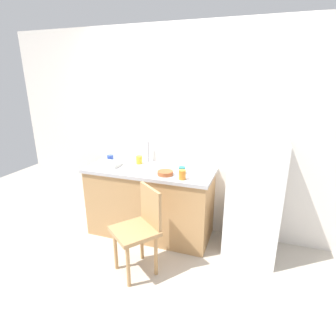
{
  "coord_description": "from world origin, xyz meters",
  "views": [
    {
      "loc": [
        0.81,
        -2.14,
        1.89
      ],
      "look_at": [
        -0.15,
        0.6,
        0.91
      ],
      "focal_mm": 28.82,
      "sensor_mm": 36.0,
      "label": 1
    }
  ],
  "objects_px": {
    "refrigerator": "(253,199)",
    "cup_yellow": "(139,160)",
    "cup_orange": "(182,175)",
    "chair": "(140,227)",
    "terracotta_bowl": "(165,173)",
    "cup_blue": "(110,158)",
    "cup_teal": "(182,170)",
    "dish_tray": "(109,164)"
  },
  "relations": [
    {
      "from": "chair",
      "to": "dish_tray",
      "type": "distance_m",
      "value": 1.01
    },
    {
      "from": "cup_yellow",
      "to": "cup_blue",
      "type": "bearing_deg",
      "value": -176.78
    },
    {
      "from": "dish_tray",
      "to": "cup_blue",
      "type": "height_order",
      "value": "cup_blue"
    },
    {
      "from": "cup_teal",
      "to": "cup_blue",
      "type": "height_order",
      "value": "same"
    },
    {
      "from": "chair",
      "to": "cup_blue",
      "type": "xyz_separation_m",
      "value": [
        -0.78,
        0.8,
        0.4
      ]
    },
    {
      "from": "refrigerator",
      "to": "cup_yellow",
      "type": "bearing_deg",
      "value": 174.51
    },
    {
      "from": "cup_teal",
      "to": "cup_orange",
      "type": "distance_m",
      "value": 0.18
    },
    {
      "from": "terracotta_bowl",
      "to": "cup_teal",
      "type": "relative_size",
      "value": 2.2
    },
    {
      "from": "cup_blue",
      "to": "refrigerator",
      "type": "bearing_deg",
      "value": -3.56
    },
    {
      "from": "refrigerator",
      "to": "dish_tray",
      "type": "distance_m",
      "value": 1.74
    },
    {
      "from": "cup_blue",
      "to": "cup_orange",
      "type": "distance_m",
      "value": 1.11
    },
    {
      "from": "terracotta_bowl",
      "to": "cup_teal",
      "type": "xyz_separation_m",
      "value": [
        0.16,
        0.1,
        0.02
      ]
    },
    {
      "from": "refrigerator",
      "to": "chair",
      "type": "bearing_deg",
      "value": -146.1
    },
    {
      "from": "terracotta_bowl",
      "to": "refrigerator",
      "type": "bearing_deg",
      "value": 8.76
    },
    {
      "from": "cup_teal",
      "to": "cup_yellow",
      "type": "xyz_separation_m",
      "value": [
        -0.61,
        0.18,
        0.01
      ]
    },
    {
      "from": "refrigerator",
      "to": "terracotta_bowl",
      "type": "height_order",
      "value": "refrigerator"
    },
    {
      "from": "cup_orange",
      "to": "chair",
      "type": "bearing_deg",
      "value": -121.17
    },
    {
      "from": "refrigerator",
      "to": "cup_teal",
      "type": "relative_size",
      "value": 16.52
    },
    {
      "from": "terracotta_bowl",
      "to": "cup_orange",
      "type": "bearing_deg",
      "value": -17.55
    },
    {
      "from": "dish_tray",
      "to": "terracotta_bowl",
      "type": "xyz_separation_m",
      "value": [
        0.76,
        -0.08,
        -0.0
      ]
    },
    {
      "from": "cup_blue",
      "to": "chair",
      "type": "bearing_deg",
      "value": -45.84
    },
    {
      "from": "terracotta_bowl",
      "to": "chair",
      "type": "bearing_deg",
      "value": -97.42
    },
    {
      "from": "chair",
      "to": "cup_blue",
      "type": "height_order",
      "value": "cup_blue"
    },
    {
      "from": "refrigerator",
      "to": "cup_teal",
      "type": "distance_m",
      "value": 0.83
    },
    {
      "from": "dish_tray",
      "to": "terracotta_bowl",
      "type": "distance_m",
      "value": 0.77
    },
    {
      "from": "chair",
      "to": "dish_tray",
      "type": "xyz_separation_m",
      "value": [
        -0.69,
        0.62,
        0.39
      ]
    },
    {
      "from": "terracotta_bowl",
      "to": "cup_yellow",
      "type": "distance_m",
      "value": 0.53
    },
    {
      "from": "refrigerator",
      "to": "cup_yellow",
      "type": "relative_size",
      "value": 13.28
    },
    {
      "from": "cup_yellow",
      "to": "cup_teal",
      "type": "bearing_deg",
      "value": -16.2
    },
    {
      "from": "terracotta_bowl",
      "to": "cup_orange",
      "type": "height_order",
      "value": "cup_orange"
    },
    {
      "from": "terracotta_bowl",
      "to": "cup_orange",
      "type": "xyz_separation_m",
      "value": [
        0.22,
        -0.07,
        0.03
      ]
    },
    {
      "from": "chair",
      "to": "terracotta_bowl",
      "type": "bearing_deg",
      "value": 120.31
    },
    {
      "from": "terracotta_bowl",
      "to": "cup_yellow",
      "type": "xyz_separation_m",
      "value": [
        -0.45,
        0.28,
        0.03
      ]
    },
    {
      "from": "cup_blue",
      "to": "cup_yellow",
      "type": "xyz_separation_m",
      "value": [
        0.4,
        0.02,
        0.01
      ]
    },
    {
      "from": "dish_tray",
      "to": "chair",
      "type": "bearing_deg",
      "value": -41.64
    },
    {
      "from": "dish_tray",
      "to": "cup_orange",
      "type": "distance_m",
      "value": 0.99
    },
    {
      "from": "cup_teal",
      "to": "dish_tray",
      "type": "bearing_deg",
      "value": -178.27
    },
    {
      "from": "terracotta_bowl",
      "to": "dish_tray",
      "type": "bearing_deg",
      "value": 174.31
    },
    {
      "from": "dish_tray",
      "to": "cup_blue",
      "type": "bearing_deg",
      "value": 114.33
    },
    {
      "from": "dish_tray",
      "to": "refrigerator",
      "type": "bearing_deg",
      "value": 2.36
    },
    {
      "from": "dish_tray",
      "to": "cup_teal",
      "type": "height_order",
      "value": "cup_teal"
    },
    {
      "from": "cup_orange",
      "to": "cup_yellow",
      "type": "bearing_deg",
      "value": 152.22
    }
  ]
}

